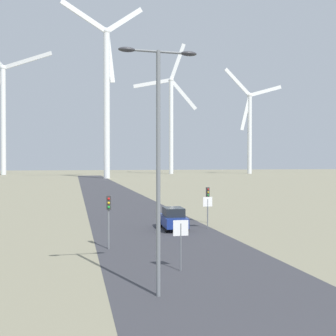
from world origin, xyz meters
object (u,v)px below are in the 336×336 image
object	(u,v)px
stop_sign_near	(181,235)
car_approaching	(173,218)
traffic_light_post_near_left	(109,210)
traffic_light_post_near_right	(208,197)
streetlamp	(158,142)
wind_turbine_far_right	(250,125)
stop_sign_far	(208,206)
wind_turbine_right	(171,116)
wind_turbine_left	(3,108)
wind_turbine_center	(107,90)

from	to	relation	value
stop_sign_near	car_approaching	xyz separation A→B (m)	(2.70, 12.28, -0.92)
traffic_light_post_near_left	traffic_light_post_near_right	xyz separation A→B (m)	(9.84, 8.99, -0.10)
streetlamp	wind_turbine_far_right	distance (m)	192.89
stop_sign_far	traffic_light_post_near_left	bearing A→B (deg)	-145.98
car_approaching	wind_turbine_right	bearing A→B (deg)	76.19
streetlamp	wind_turbine_left	distance (m)	184.04
stop_sign_far	traffic_light_post_near_right	size ratio (longest dim) A/B	0.81
traffic_light_post_near_right	wind_turbine_center	distance (m)	111.37
stop_sign_far	streetlamp	bearing A→B (deg)	-116.03
stop_sign_near	wind_turbine_left	bearing A→B (deg)	101.99
streetlamp	wind_turbine_left	xyz separation A→B (m)	(-35.37, 178.91, 24.68)
car_approaching	wind_turbine_center	world-z (taller)	wind_turbine_center
stop_sign_far	wind_turbine_far_right	xyz separation A→B (m)	(77.43, 156.76, 23.49)
stop_sign_far	traffic_light_post_near_left	xyz separation A→B (m)	(-8.76, -5.91, 0.64)
wind_turbine_far_right	wind_turbine_right	bearing A→B (deg)	173.26
stop_sign_near	wind_turbine_far_right	size ratio (longest dim) A/B	0.05
car_approaching	wind_turbine_far_right	size ratio (longest dim) A/B	0.08
stop_sign_far	wind_turbine_far_right	bearing A→B (deg)	63.71
streetlamp	wind_turbine_left	size ratio (longest dim) A/B	0.15
wind_turbine_center	wind_turbine_far_right	size ratio (longest dim) A/B	1.19
wind_turbine_right	streetlamp	bearing A→B (deg)	-104.04
wind_turbine_far_right	traffic_light_post_near_left	bearing A→B (deg)	-117.92
streetlamp	wind_turbine_center	bearing A→B (deg)	86.41
streetlamp	wind_turbine_right	bearing A→B (deg)	75.96
wind_turbine_center	wind_turbine_far_right	world-z (taller)	wind_turbine_center
stop_sign_near	traffic_light_post_near_right	bearing A→B (deg)	66.00
traffic_light_post_near_right	wind_turbine_far_right	distance (m)	173.13
stop_sign_near	traffic_light_post_near_right	distance (m)	16.44
streetlamp	stop_sign_far	bearing A→B (deg)	63.97
traffic_light_post_near_left	traffic_light_post_near_right	world-z (taller)	traffic_light_post_near_left
stop_sign_near	wind_turbine_right	xyz separation A→B (m)	(42.34, 173.51, 27.31)
streetlamp	stop_sign_far	size ratio (longest dim) A/B	3.82
traffic_light_post_near_left	wind_turbine_right	world-z (taller)	wind_turbine_right
streetlamp	stop_sign_near	bearing A→B (deg)	61.02
traffic_light_post_near_left	streetlamp	bearing A→B (deg)	-82.47
stop_sign_far	wind_turbine_center	distance (m)	114.48
traffic_light_post_near_right	wind_turbine_center	size ratio (longest dim) A/B	0.05
stop_sign_near	traffic_light_post_near_left	xyz separation A→B (m)	(-3.16, 6.02, 0.69)
streetlamp	stop_sign_far	world-z (taller)	streetlamp
traffic_light_post_near_right	wind_turbine_right	size ratio (longest dim) A/B	0.05
streetlamp	traffic_light_post_near_left	size ratio (longest dim) A/B	2.98
traffic_light_post_near_left	wind_turbine_left	xyz separation A→B (m)	(-34.12, 169.45, 28.55)
traffic_light_post_near_left	wind_turbine_far_right	xyz separation A→B (m)	(86.19, 162.67, 22.85)
streetlamp	stop_sign_near	distance (m)	6.03
car_approaching	wind_turbine_center	distance (m)	114.45
car_approaching	stop_sign_near	bearing A→B (deg)	-102.40
wind_turbine_left	wind_turbine_right	bearing A→B (deg)	-1.41
wind_turbine_center	wind_turbine_far_right	distance (m)	90.04
traffic_light_post_near_left	wind_turbine_far_right	size ratio (longest dim) A/B	0.06
traffic_light_post_near_right	stop_sign_near	bearing A→B (deg)	-114.00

